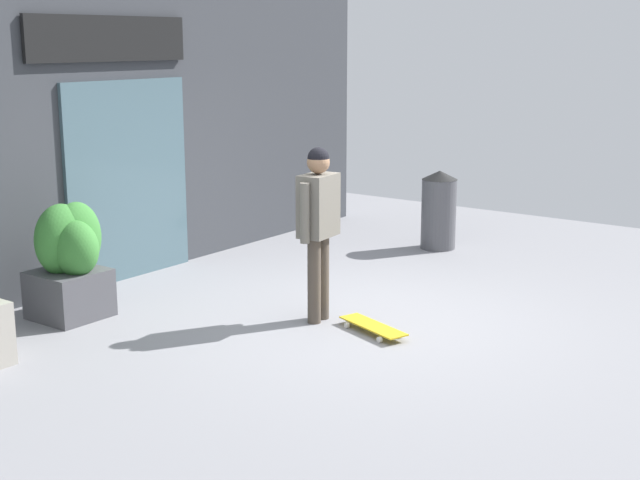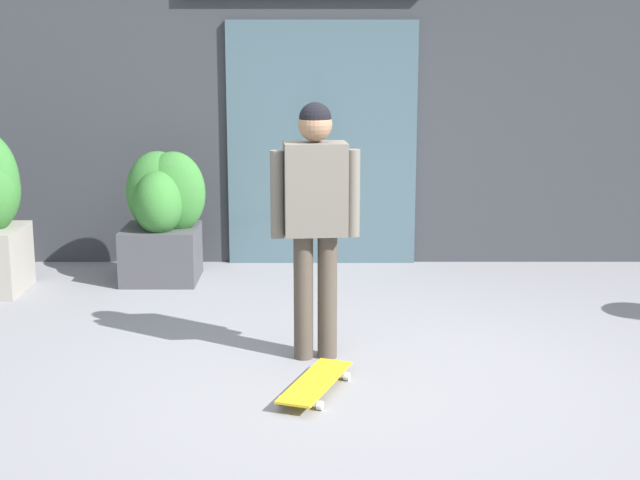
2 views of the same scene
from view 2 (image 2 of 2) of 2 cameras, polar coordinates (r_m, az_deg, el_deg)
The scene contains 5 objects.
ground_plane at distance 6.20m, azimuth 2.40°, elevation -7.83°, with size 12.00×12.00×0.00m, color gray.
building_facade at distance 8.94m, azimuth 1.72°, elevation 11.22°, with size 8.42×0.31×3.97m.
skateboarder at distance 6.16m, azimuth -0.01°, elevation 2.15°, with size 0.58×0.30×1.71m.
skateboard at distance 5.81m, azimuth -0.01°, elevation -8.58°, with size 0.47×0.82×0.08m.
planter_box_right at distance 8.37m, azimuth -9.19°, elevation 1.58°, with size 0.73×0.69×1.15m.
Camera 2 is at (-0.23, -5.82, 2.13)m, focal length 53.05 mm.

